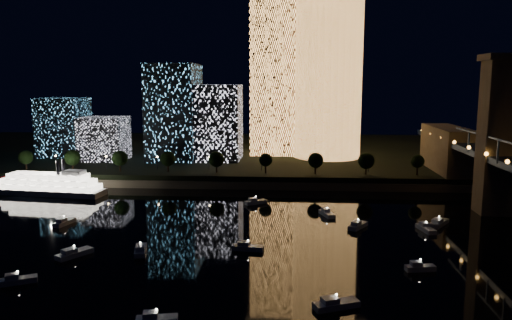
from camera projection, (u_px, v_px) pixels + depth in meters
The scene contains 10 objects.
ground at pixel (290, 264), 114.71m from camera, with size 520.00×520.00×0.00m, color black.
far_bank at pixel (290, 154), 272.00m from camera, with size 420.00×160.00×5.00m, color black.
seawall at pixel (290, 185), 195.29m from camera, with size 420.00×6.00×3.00m, color #6B5E4C.
tower_cylindrical at pixel (328, 75), 239.23m from camera, with size 34.00×34.00×79.39m.
tower_rectangular at pixel (275, 80), 252.07m from camera, with size 23.61×23.61×75.14m, color #FFA851.
midrise_blocks at pixel (159, 121), 238.11m from camera, with size 99.34×33.26×44.75m.
riverboat at pixel (44, 185), 185.80m from camera, with size 46.02×14.50×13.64m.
motorboats at pixel (281, 243), 127.15m from camera, with size 129.70×91.67×2.78m.
esplanade_trees at pixel (208, 159), 202.05m from camera, with size 165.63×6.58×8.79m.
street_lamps at pixel (209, 160), 208.22m from camera, with size 132.70×0.70×5.65m.
Camera 1 is at (-0.49, -109.84, 41.65)m, focal length 35.00 mm.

